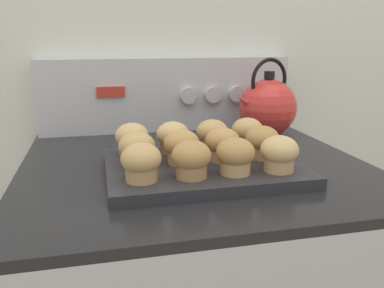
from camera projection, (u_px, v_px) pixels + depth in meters
name	position (u px, v px, depth m)	size (l,w,h in m)	color
wall_back	(163.00, 18.00, 1.16)	(8.00, 0.05, 2.40)	silver
control_panel	(168.00, 94.00, 1.16)	(0.71, 0.07, 0.21)	#B7BABF
muffin_pan	(202.00, 167.00, 0.81)	(0.38, 0.29, 0.02)	#28282D
muffin_r0_c0	(141.00, 162.00, 0.69)	(0.07, 0.07, 0.07)	tan
muffin_r0_c1	(191.00, 159.00, 0.71)	(0.07, 0.07, 0.07)	#A37A4C
muffin_r0_c2	(235.00, 156.00, 0.73)	(0.07, 0.07, 0.07)	tan
muffin_r0_c3	(279.00, 153.00, 0.75)	(0.07, 0.07, 0.07)	tan
muffin_r1_c0	(137.00, 149.00, 0.77)	(0.07, 0.07, 0.07)	tan
muffin_r1_c1	(182.00, 147.00, 0.79)	(0.07, 0.07, 0.07)	tan
muffin_r1_c2	(222.00, 144.00, 0.81)	(0.07, 0.07, 0.07)	tan
muffin_r1_c3	(262.00, 142.00, 0.83)	(0.07, 0.07, 0.07)	tan
muffin_r2_c0	(132.00, 139.00, 0.85)	(0.07, 0.07, 0.07)	#A37A4C
muffin_r2_c1	(173.00, 137.00, 0.87)	(0.07, 0.07, 0.07)	olive
muffin_r2_c2	(212.00, 135.00, 0.89)	(0.07, 0.07, 0.07)	tan
muffin_r2_c3	(247.00, 133.00, 0.91)	(0.07, 0.07, 0.07)	#A37A4C
tea_kettle	(268.00, 107.00, 1.09)	(0.18, 0.15, 0.21)	red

